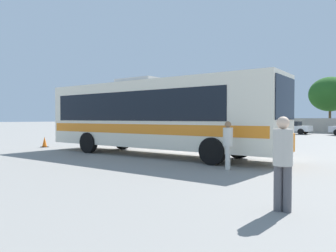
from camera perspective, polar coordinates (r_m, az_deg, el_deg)
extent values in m
plane|color=gray|center=(23.51, 19.11, -2.97)|extent=(300.00, 300.00, 0.00)
cube|color=silver|center=(15.08, -2.38, 2.11)|extent=(12.26, 3.99, 3.00)
cube|color=black|center=(15.47, -4.13, 3.43)|extent=(10.11, 3.76, 1.32)
cube|color=orange|center=(15.09, -2.38, -0.40)|extent=(12.02, 3.99, 0.42)
cube|color=#19212D|center=(12.30, 20.29, 4.71)|extent=(0.32, 2.28, 1.56)
cube|color=orange|center=(12.31, 20.25, -3.13)|extent=(0.36, 2.49, 0.72)
cube|color=#B2B2B2|center=(15.77, -4.98, 7.99)|extent=(2.35, 1.66, 0.24)
cylinder|color=black|center=(14.26, 12.63, -3.61)|extent=(1.07, 0.42, 1.04)
cylinder|color=black|center=(12.06, 7.98, -4.49)|extent=(1.07, 0.42, 1.04)
cylinder|color=black|center=(18.23, -8.14, -2.50)|extent=(1.07, 0.42, 1.04)
cylinder|color=black|center=(16.57, -14.06, -2.92)|extent=(1.07, 0.42, 1.04)
cylinder|color=silver|center=(11.17, 10.73, -5.59)|extent=(0.15, 0.15, 0.80)
cylinder|color=silver|center=(11.03, 10.62, -5.68)|extent=(0.15, 0.15, 0.80)
cylinder|color=silver|center=(11.04, 10.69, -1.93)|extent=(0.44, 0.44, 0.63)
sphere|color=#8C6647|center=(11.02, 10.70, 0.28)|extent=(0.22, 0.22, 0.22)
cylinder|color=#4C4C51|center=(6.47, 19.12, -10.46)|extent=(0.16, 0.16, 0.87)
cylinder|color=#4C4C51|center=(6.45, 20.57, -10.51)|extent=(0.16, 0.16, 0.87)
cylinder|color=#B7B2A8|center=(6.35, 19.90, -3.61)|extent=(0.44, 0.44, 0.69)
sphere|color=beige|center=(6.33, 19.93, 0.55)|extent=(0.23, 0.23, 0.23)
cylinder|color=gray|center=(26.12, -12.86, -0.29)|extent=(0.05, 0.05, 2.00)
cone|color=red|center=(26.11, -12.87, 1.31)|extent=(2.35, 2.35, 0.65)
cube|color=brown|center=(26.16, -12.85, -2.10)|extent=(0.47, 0.47, 0.36)
cube|color=black|center=(41.10, 13.78, -0.23)|extent=(4.58, 1.90, 0.60)
cube|color=black|center=(40.98, 14.07, 0.53)|extent=(2.54, 1.71, 0.49)
cylinder|color=black|center=(41.03, 11.46, -0.64)|extent=(0.64, 0.23, 0.64)
cylinder|color=black|center=(42.56, 12.66, -0.58)|extent=(0.64, 0.23, 0.64)
cylinder|color=black|center=(39.68, 14.98, -0.73)|extent=(0.64, 0.23, 0.64)
cylinder|color=black|center=(41.26, 16.08, -0.66)|extent=(0.64, 0.23, 0.64)
cube|color=silver|center=(38.29, 21.20, -0.40)|extent=(4.29, 2.10, 0.60)
cube|color=black|center=(38.34, 20.91, 0.42)|extent=(2.41, 1.82, 0.49)
cylinder|color=black|center=(38.78, 23.42, -0.84)|extent=(0.65, 0.27, 0.64)
cylinder|color=black|center=(37.08, 22.69, -0.93)|extent=(0.65, 0.27, 0.64)
cylinder|color=black|center=(39.55, 19.80, -0.77)|extent=(0.65, 0.27, 0.64)
cylinder|color=black|center=(37.89, 18.93, -0.85)|extent=(0.65, 0.27, 0.64)
cylinder|color=brown|center=(48.70, 16.19, 0.61)|extent=(0.32, 0.32, 2.28)
ellipsoid|color=#2D6628|center=(48.74, 16.22, 3.91)|extent=(4.74, 4.74, 4.03)
cylinder|color=brown|center=(48.00, 27.02, 1.00)|extent=(0.32, 0.32, 3.10)
ellipsoid|color=#23561E|center=(48.11, 27.06, 5.12)|extent=(5.44, 5.44, 4.63)
cube|color=black|center=(20.71, -21.25, -3.51)|extent=(0.36, 0.36, 0.04)
cone|color=orange|center=(20.69, -21.25, -2.62)|extent=(0.28, 0.28, 0.60)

